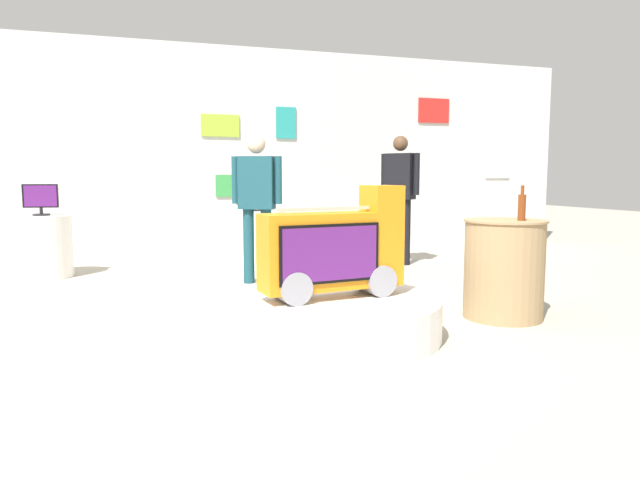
# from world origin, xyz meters

# --- Properties ---
(ground_plane) EXTENTS (30.00, 30.00, 0.00)m
(ground_plane) POSITION_xyz_m (0.00, 0.00, 0.00)
(ground_plane) COLOR #A8A091
(back_wall_display) EXTENTS (11.84, 0.13, 3.05)m
(back_wall_display) POSITION_xyz_m (0.00, 4.21, 1.53)
(back_wall_display) COLOR silver
(back_wall_display) RESTS_ON ground
(main_display_pedestal) EXTENTS (1.61, 1.61, 0.29)m
(main_display_pedestal) POSITION_xyz_m (0.28, -0.34, 0.15)
(main_display_pedestal) COLOR white
(main_display_pedestal) RESTS_ON ground
(novelty_firetruck_tv) EXTENTS (1.10, 0.44, 0.82)m
(novelty_firetruck_tv) POSITION_xyz_m (0.30, -0.35, 0.63)
(novelty_firetruck_tv) COLOR gray
(novelty_firetruck_tv) RESTS_ON main_display_pedestal
(display_pedestal_left_rear) EXTENTS (0.83, 0.83, 0.73)m
(display_pedestal_left_rear) POSITION_xyz_m (0.42, 3.15, 0.36)
(display_pedestal_left_rear) COLOR white
(display_pedestal_left_rear) RESTS_ON ground
(tv_on_left_rear) EXTENTS (0.54, 0.21, 0.44)m
(tv_on_left_rear) POSITION_xyz_m (0.42, 3.15, 0.97)
(tv_on_left_rear) COLOR black
(tv_on_left_rear) RESTS_ON display_pedestal_left_rear
(display_pedestal_center_rear) EXTENTS (0.65, 0.65, 0.73)m
(display_pedestal_center_rear) POSITION_xyz_m (-2.11, 3.08, 0.36)
(display_pedestal_center_rear) COLOR white
(display_pedestal_center_rear) RESTS_ON ground
(tv_on_center_rear) EXTENTS (0.39, 0.19, 0.36)m
(tv_on_center_rear) POSITION_xyz_m (-2.11, 3.07, 0.93)
(tv_on_center_rear) COLOR black
(tv_on_center_rear) RESTS_ON display_pedestal_center_rear
(side_table_round) EXTENTS (0.67, 0.67, 0.83)m
(side_table_round) POSITION_xyz_m (1.83, -0.27, 0.42)
(side_table_round) COLOR #9E7F56
(side_table_round) RESTS_ON ground
(bottle_on_side_table) EXTENTS (0.06, 0.06, 0.29)m
(bottle_on_side_table) POSITION_xyz_m (1.90, -0.38, 0.94)
(bottle_on_side_table) COLOR brown
(bottle_on_side_table) RESTS_ON side_table_round
(shopper_browsing_near_truck) EXTENTS (0.51, 0.35, 1.63)m
(shopper_browsing_near_truck) POSITION_xyz_m (0.20, 1.92, 0.95)
(shopper_browsing_near_truck) COLOR #194751
(shopper_browsing_near_truck) RESTS_ON ground
(shopper_browsing_rear) EXTENTS (0.39, 0.46, 1.71)m
(shopper_browsing_rear) POSITION_xyz_m (2.30, 2.67, 1.01)
(shopper_browsing_rear) COLOR black
(shopper_browsing_rear) RESTS_ON ground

